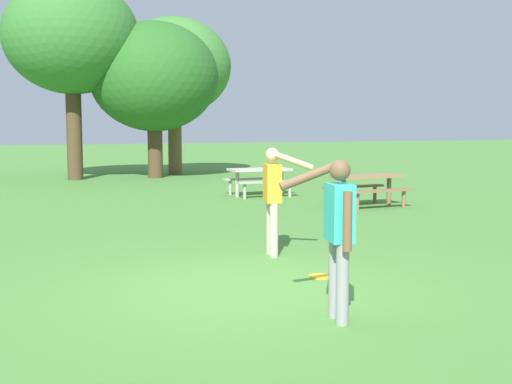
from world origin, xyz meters
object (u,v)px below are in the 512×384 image
(tree_far_right, at_px, (174,67))
(frisbee, at_px, (319,276))
(person_thrower, at_px, (273,193))
(picnic_table_near, at_px, (367,183))
(picnic_table_far, at_px, (260,176))
(person_catcher, at_px, (338,227))
(tree_broad_center, at_px, (154,77))
(tree_tall_left, at_px, (72,38))

(tree_far_right, bearing_deg, frisbee, -98.13)
(person_thrower, bearing_deg, picnic_table_near, 46.69)
(picnic_table_far, bearing_deg, person_catcher, -107.53)
(person_thrower, xyz_separation_m, tree_far_right, (2.59, 16.42, 3.27))
(frisbee, bearing_deg, person_thrower, 90.85)
(frisbee, distance_m, tree_broad_center, 17.04)
(frisbee, height_order, tree_far_right, tree_far_right)
(person_thrower, relative_size, tree_far_right, 0.27)
(person_thrower, xyz_separation_m, picnic_table_near, (4.41, 4.67, -0.40))
(person_thrower, distance_m, picnic_table_far, 8.31)
(tree_tall_left, bearing_deg, tree_broad_center, -3.45)
(picnic_table_far, xyz_separation_m, tree_tall_left, (-4.24, 7.41, 4.48))
(tree_broad_center, bearing_deg, tree_tall_left, 176.55)
(person_thrower, bearing_deg, tree_broad_center, 84.37)
(picnic_table_far, bearing_deg, picnic_table_near, -63.34)
(person_thrower, relative_size, picnic_table_far, 0.96)
(person_thrower, height_order, picnic_table_far, person_thrower)
(picnic_table_near, height_order, tree_tall_left, tree_tall_left)
(tree_tall_left, bearing_deg, picnic_table_far, -60.20)
(picnic_table_near, xyz_separation_m, tree_broad_center, (-2.92, 10.36, 3.16))
(picnic_table_near, xyz_separation_m, tree_far_right, (-1.82, 11.75, 3.67))
(person_thrower, bearing_deg, tree_far_right, 81.05)
(picnic_table_far, relative_size, tree_tall_left, 0.24)
(person_thrower, height_order, picnic_table_near, person_thrower)
(tree_broad_center, bearing_deg, picnic_table_near, -74.25)
(person_catcher, distance_m, tree_tall_left, 18.97)
(person_thrower, distance_m, tree_tall_left, 15.81)
(picnic_table_far, xyz_separation_m, tree_far_right, (-0.25, 8.62, 3.67))
(person_thrower, xyz_separation_m, person_catcher, (-0.67, -3.29, 0.00))
(frisbee, distance_m, picnic_table_far, 9.76)
(frisbee, xyz_separation_m, tree_far_right, (2.56, 17.95, 4.22))
(person_thrower, bearing_deg, person_catcher, -101.46)
(person_catcher, height_order, frisbee, person_catcher)
(person_catcher, xyz_separation_m, picnic_table_far, (3.50, 11.09, -0.40))
(person_thrower, xyz_separation_m, tree_tall_left, (-1.41, 15.21, 4.08))
(person_catcher, bearing_deg, tree_tall_left, 92.29)
(frisbee, distance_m, tree_tall_left, 17.54)
(frisbee, height_order, picnic_table_far, picnic_table_far)
(person_catcher, relative_size, picnic_table_far, 0.96)
(picnic_table_far, distance_m, tree_far_right, 9.37)
(person_thrower, bearing_deg, picnic_table_far, 70.01)
(picnic_table_near, distance_m, tree_far_right, 12.44)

